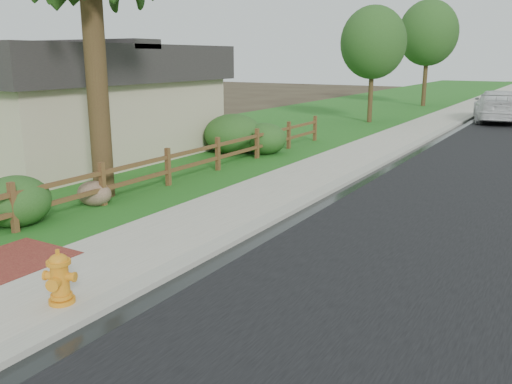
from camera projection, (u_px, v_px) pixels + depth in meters
The scene contains 16 objects.
ground at pixel (135, 278), 8.87m from camera, with size 120.00×120.00×0.00m, color #32261B.
curb at pixel (488, 107), 37.83m from camera, with size 0.40×90.00×0.12m, color gray.
wet_gutter at pixel (494, 108), 37.66m from camera, with size 0.50×90.00×0.00m, color black.
sidewalk at pixel (469, 107), 38.48m from camera, with size 2.20×90.00×0.10m, color gray.
grass_strip at pixel (441, 106), 39.42m from camera, with size 1.60×90.00×0.06m, color #1C5919.
lawn_near at pixel (372, 103), 42.01m from camera, with size 9.00×90.00×0.04m, color #1C5919.
ranch_fence at pixel (194, 159), 15.84m from camera, with size 0.12×16.92×1.10m.
house at pixel (40, 97), 19.66m from camera, with size 10.60×9.60×4.05m.
fire_hydrant at pixel (60, 279), 7.65m from camera, with size 0.53×0.43×0.81m.
white_suv at pixel (498, 106), 29.85m from camera, with size 2.40×5.90×1.71m, color silver.
boulder at pixel (94, 194), 13.06m from camera, with size 0.92×0.69×0.62m, color brown.
shrub_a at pixel (16, 201), 11.45m from camera, with size 1.46×1.46×1.09m, color #22491A.
shrub_c at pixel (264, 139), 19.85m from camera, with size 1.62×1.62×1.17m, color #22491A.
shrub_d at pixel (233, 134), 20.02m from camera, with size 2.17×2.17×1.48m, color #22491A.
tree_near_left at pixel (373, 43), 28.56m from camera, with size 3.47×3.47×6.15m.
tree_mid_left at pixel (428, 33), 38.05m from camera, with size 4.14×4.14×7.41m.
Camera 1 is at (5.93, -6.08, 3.52)m, focal length 38.00 mm.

